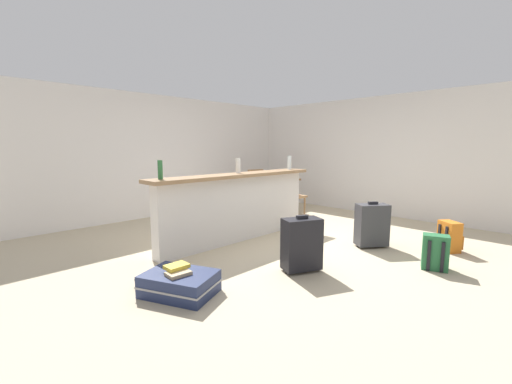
{
  "coord_description": "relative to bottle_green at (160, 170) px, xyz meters",
  "views": [
    {
      "loc": [
        -3.75,
        -3.24,
        1.45
      ],
      "look_at": [
        -0.19,
        0.31,
        0.75
      ],
      "focal_mm": 22.83,
      "sensor_mm": 36.0,
      "label": 1
    }
  ],
  "objects": [
    {
      "name": "partition_half_wall",
      "position": [
        1.28,
        -0.02,
        -0.67
      ],
      "size": [
        2.8,
        0.2,
        0.99
      ],
      "primitive_type": "cube",
      "color": "silver",
      "rests_on": "ground_plane"
    },
    {
      "name": "suitcase_flat_navy",
      "position": [
        -0.4,
        -1.02,
        -1.05
      ],
      "size": [
        0.73,
        0.89,
        0.22
      ],
      "color": "#1E284C",
      "rests_on": "ground_plane"
    },
    {
      "name": "dining_chair_far_side",
      "position": [
        3.29,
        1.68,
        -0.65
      ],
      "size": [
        0.48,
        0.48,
        0.93
      ],
      "color": "#9E754C",
      "rests_on": "ground_plane"
    },
    {
      "name": "ground_plane",
      "position": [
        1.72,
        -0.48,
        -1.19
      ],
      "size": [
        13.0,
        13.0,
        0.05
      ],
      "primitive_type": "cube",
      "color": "#BCAD8E"
    },
    {
      "name": "bottle_clear",
      "position": [
        2.56,
        0.01,
        0.0
      ],
      "size": [
        0.07,
        0.07,
        0.24
      ],
      "primitive_type": "cylinder",
      "color": "silver",
      "rests_on": "bar_countertop"
    },
    {
      "name": "backpack_orange",
      "position": [
        3.01,
        -2.52,
        -0.96
      ],
      "size": [
        0.33,
        0.34,
        0.42
      ],
      "color": "orange",
      "rests_on": "ground_plane"
    },
    {
      "name": "dining_chair_near_partition",
      "position": [
        3.24,
        0.51,
        -0.65
      ],
      "size": [
        0.41,
        0.41,
        0.93
      ],
      "color": "#9E754C",
      "rests_on": "ground_plane"
    },
    {
      "name": "book_stack",
      "position": [
        -0.41,
        -1.02,
        -0.91
      ],
      "size": [
        0.26,
        0.26,
        0.07
      ],
      "color": "tan",
      "rests_on": "suitcase_flat_navy"
    },
    {
      "name": "bar_countertop",
      "position": [
        1.28,
        -0.02,
        -0.14
      ],
      "size": [
        2.96,
        0.4,
        0.05
      ],
      "primitive_type": "cube",
      "color": "#93704C",
      "rests_on": "partition_half_wall"
    },
    {
      "name": "suitcase_upright_charcoal",
      "position": [
        2.42,
        -1.66,
        -0.83
      ],
      "size": [
        0.5,
        0.46,
        0.67
      ],
      "color": "#38383D",
      "rests_on": "ground_plane"
    },
    {
      "name": "wall_back",
      "position": [
        1.72,
        2.57,
        0.09
      ],
      "size": [
        6.6,
        0.1,
        2.5
      ],
      "primitive_type": "cube",
      "color": "silver",
      "rests_on": "ground_plane"
    },
    {
      "name": "suitcase_upright_black",
      "position": [
        0.94,
        -1.5,
        -0.83
      ],
      "size": [
        0.5,
        0.4,
        0.67
      ],
      "color": "black",
      "rests_on": "ground_plane"
    },
    {
      "name": "dining_table",
      "position": [
        3.27,
        1.09,
        -0.52
      ],
      "size": [
        1.1,
        0.8,
        0.74
      ],
      "color": "brown",
      "rests_on": "ground_plane"
    },
    {
      "name": "backpack_green",
      "position": [
        2.12,
        -2.59,
        -0.96
      ],
      "size": [
        0.3,
        0.32,
        0.42
      ],
      "color": "#286B3D",
      "rests_on": "ground_plane"
    },
    {
      "name": "bottle_green",
      "position": [
        0.0,
        0.0,
        0.0
      ],
      "size": [
        0.06,
        0.06,
        0.24
      ],
      "primitive_type": "cylinder",
      "color": "#2D6B38",
      "rests_on": "bar_countertop"
    },
    {
      "name": "wall_right",
      "position": [
        4.77,
        -0.18,
        0.09
      ],
      "size": [
        0.1,
        6.0,
        2.5
      ],
      "primitive_type": "cube",
      "color": "silver",
      "rests_on": "ground_plane"
    },
    {
      "name": "bottle_white",
      "position": [
        1.33,
        0.02,
        -0.01
      ],
      "size": [
        0.07,
        0.07,
        0.23
      ],
      "primitive_type": "cylinder",
      "color": "silver",
      "rests_on": "bar_countertop"
    }
  ]
}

